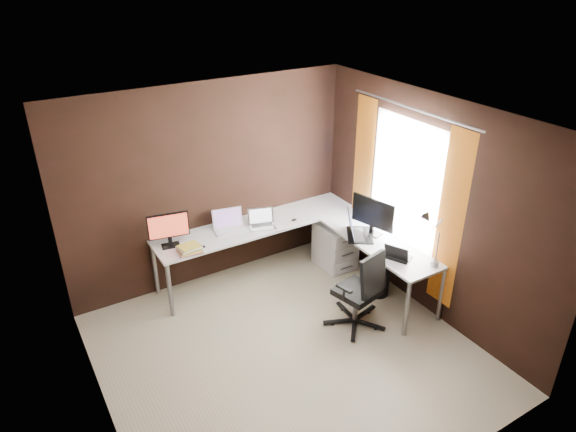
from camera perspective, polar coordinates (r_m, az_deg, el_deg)
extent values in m
cube|color=tan|center=(5.57, -0.01, -15.00)|extent=(3.60, 3.60, 0.00)
cube|color=white|center=(4.31, -0.01, 10.47)|extent=(3.60, 3.60, 0.00)
cube|color=black|center=(6.26, -8.60, 3.41)|extent=(3.60, 0.00, 2.50)
cube|color=black|center=(3.71, 15.18, -16.12)|extent=(3.60, 0.00, 2.50)
cube|color=black|center=(4.33, -21.15, -10.03)|extent=(0.00, 3.60, 2.50)
cube|color=black|center=(5.85, 15.25, 0.95)|extent=(0.00, 3.60, 2.50)
cube|color=white|center=(5.98, 13.04, 3.92)|extent=(0.00, 1.00, 1.30)
cube|color=orange|center=(5.59, 17.58, -0.63)|extent=(0.01, 0.35, 2.00)
cube|color=orange|center=(6.52, 8.29, 4.43)|extent=(0.01, 0.35, 2.00)
cylinder|color=slate|center=(5.69, 13.63, 11.54)|extent=(0.02, 1.90, 0.02)
cube|color=white|center=(6.43, -3.33, -0.97)|extent=(2.65, 0.60, 0.03)
cube|color=white|center=(6.14, 10.21, -2.84)|extent=(0.60, 1.65, 0.03)
cylinder|color=slate|center=(6.00, -13.00, -8.03)|extent=(0.05, 0.05, 0.70)
cylinder|color=slate|center=(6.42, -14.56, -5.68)|extent=(0.05, 0.05, 0.70)
cylinder|color=slate|center=(5.71, 13.06, -10.04)|extent=(0.05, 0.05, 0.70)
cylinder|color=slate|center=(6.04, 16.70, -8.32)|extent=(0.05, 0.05, 0.70)
cylinder|color=slate|center=(7.40, 4.58, -0.22)|extent=(0.05, 0.05, 0.70)
cube|color=white|center=(6.82, 5.27, -3.26)|extent=(0.42, 0.50, 0.60)
cube|color=black|center=(6.07, -12.89, -3.22)|extent=(0.23, 0.17, 0.01)
cube|color=black|center=(6.06, -12.97, -2.68)|extent=(0.05, 0.04, 0.09)
cube|color=black|center=(5.97, -13.17, -1.04)|extent=(0.46, 0.11, 0.30)
cube|color=#BF3B22|center=(5.96, -13.14, -1.11)|extent=(0.43, 0.08, 0.27)
cube|color=black|center=(6.26, 9.33, -1.89)|extent=(0.19, 0.25, 0.01)
cube|color=black|center=(6.22, 9.27, -1.50)|extent=(0.04, 0.06, 0.10)
cube|color=black|center=(6.11, 9.43, 0.38)|extent=(0.19, 0.56, 0.36)
cube|color=#0F2FB6|center=(6.13, 9.50, 0.42)|extent=(0.16, 0.52, 0.33)
cube|color=white|center=(6.29, -6.50, -1.54)|extent=(0.41, 0.33, 0.02)
cube|color=white|center=(6.32, -6.76, -0.17)|extent=(0.37, 0.15, 0.23)
cube|color=#79538F|center=(6.31, -6.75, -0.19)|extent=(0.33, 0.12, 0.20)
cube|color=silver|center=(6.34, -2.88, -1.15)|extent=(0.37, 0.30, 0.02)
cube|color=silver|center=(6.36, -3.06, 0.04)|extent=(0.32, 0.15, 0.20)
cube|color=silver|center=(6.36, -3.05, 0.02)|extent=(0.28, 0.13, 0.17)
cube|color=black|center=(6.20, 7.98, -2.11)|extent=(0.48, 0.52, 0.02)
cube|color=black|center=(6.12, 7.00, -0.95)|extent=(0.30, 0.39, 0.26)
cube|color=#181D32|center=(6.12, 7.06, -0.95)|extent=(0.26, 0.34, 0.23)
cube|color=black|center=(5.84, 12.12, -4.47)|extent=(0.29, 0.33, 0.02)
cube|color=black|center=(5.73, 11.94, -4.00)|extent=(0.17, 0.27, 0.17)
cube|color=#B6555D|center=(5.73, 11.96, -3.97)|extent=(0.14, 0.24, 0.15)
cube|color=tan|center=(5.91, -10.87, -3.83)|extent=(0.27, 0.22, 0.03)
cube|color=gold|center=(5.90, -10.89, -3.62)|extent=(0.24, 0.19, 0.02)
cube|color=beige|center=(5.89, -10.90, -3.45)|extent=(0.26, 0.22, 0.02)
cube|color=gold|center=(5.88, -10.92, -3.31)|extent=(0.25, 0.21, 0.02)
ellipsoid|color=black|center=(5.96, -9.50, -3.42)|extent=(0.09, 0.07, 0.03)
ellipsoid|color=black|center=(6.47, 0.69, -0.43)|extent=(0.09, 0.07, 0.03)
cylinder|color=slate|center=(5.77, 15.98, -5.09)|extent=(0.09, 0.09, 0.06)
cylinder|color=slate|center=(5.66, 16.24, -3.33)|extent=(0.02, 0.02, 0.35)
cylinder|color=slate|center=(5.54, 15.97, -1.22)|extent=(0.02, 0.19, 0.26)
cone|color=slate|center=(5.50, 15.21, -0.26)|extent=(0.11, 0.14, 0.14)
cylinder|color=slate|center=(5.87, 7.51, -9.91)|extent=(0.05, 0.05, 0.34)
cube|color=black|center=(5.75, 7.63, -8.33)|extent=(0.50, 0.50, 0.07)
cube|color=black|center=(5.48, 9.46, -6.47)|extent=(0.39, 0.19, 0.45)
cylinder|color=black|center=(6.41, 10.01, -7.36)|extent=(0.33, 0.33, 0.30)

